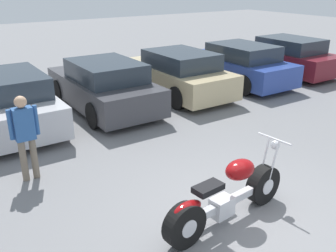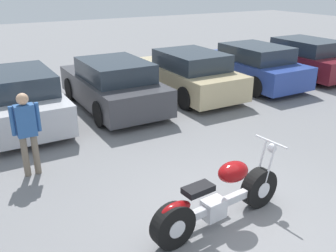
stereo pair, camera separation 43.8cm
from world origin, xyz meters
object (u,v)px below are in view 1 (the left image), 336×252
(person_standing, at_px, (25,132))
(parked_car_champagne, at_px, (177,74))
(motorcycle, at_px, (227,197))
(parked_car_maroon, at_px, (285,56))
(parked_car_dark_grey, at_px, (104,86))
(parked_car_blue, at_px, (238,65))
(parked_car_silver, at_px, (8,101))

(person_standing, bearing_deg, parked_car_champagne, 29.05)
(motorcycle, xyz_separation_m, parked_car_maroon, (8.35, 5.97, 0.22))
(person_standing, bearing_deg, parked_car_dark_grey, 45.94)
(motorcycle, distance_m, person_standing, 3.69)
(motorcycle, relative_size, parked_car_maroon, 0.57)
(parked_car_dark_grey, xyz_separation_m, parked_car_blue, (5.08, -0.03, 0.00))
(motorcycle, relative_size, parked_car_silver, 0.57)
(parked_car_dark_grey, xyz_separation_m, person_standing, (-2.84, -2.93, 0.28))
(parked_car_blue, distance_m, person_standing, 8.44)
(motorcycle, height_order, parked_car_dark_grey, parked_car_dark_grey)
(parked_car_silver, xyz_separation_m, parked_car_champagne, (5.08, 0.02, 0.00))
(parked_car_silver, bearing_deg, person_standing, -95.72)
(parked_car_champagne, bearing_deg, parked_car_blue, -1.93)
(parked_car_champagne, height_order, person_standing, person_standing)
(motorcycle, xyz_separation_m, parked_car_silver, (-1.81, 5.96, 0.22))
(parked_car_dark_grey, bearing_deg, parked_car_champagne, 1.23)
(parked_car_silver, relative_size, parked_car_maroon, 1.00)
(motorcycle, height_order, parked_car_silver, parked_car_silver)
(parked_car_silver, distance_m, parked_car_maroon, 10.16)
(parked_car_blue, bearing_deg, motorcycle, -134.60)
(person_standing, bearing_deg, motorcycle, -54.84)
(motorcycle, bearing_deg, parked_car_maroon, 35.58)
(motorcycle, relative_size, person_standing, 1.49)
(motorcycle, bearing_deg, parked_car_silver, 106.90)
(parked_car_silver, distance_m, person_standing, 2.99)
(motorcycle, height_order, person_standing, person_standing)
(parked_car_dark_grey, distance_m, parked_car_champagne, 2.54)
(parked_car_dark_grey, distance_m, person_standing, 4.09)
(motorcycle, bearing_deg, parked_car_blue, 45.40)
(person_standing, bearing_deg, parked_car_maroon, 15.91)
(parked_car_maroon, bearing_deg, person_standing, -164.09)
(parked_car_dark_grey, height_order, parked_car_blue, same)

